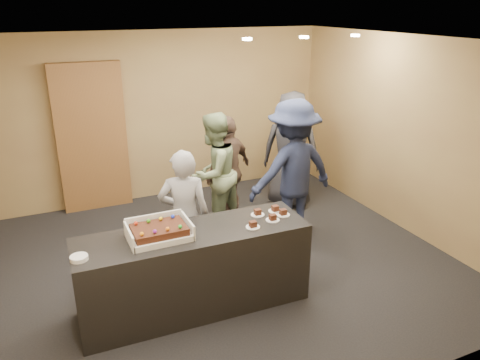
{
  "coord_description": "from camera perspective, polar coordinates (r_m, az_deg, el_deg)",
  "views": [
    {
      "loc": [
        -1.69,
        -4.82,
        3.09
      ],
      "look_at": [
        0.48,
        0.0,
        1.07
      ],
      "focal_mm": 35.0,
      "sensor_mm": 36.0,
      "label": 1
    }
  ],
  "objects": [
    {
      "name": "ceiling_spotlights",
      "position": [
        6.27,
        7.81,
        16.88
      ],
      "size": [
        1.72,
        0.12,
        0.03
      ],
      "color": "#FFEAC6",
      "rests_on": "ceiling"
    },
    {
      "name": "slice_c",
      "position": [
        5.03,
        4.01,
        -4.68
      ],
      "size": [
        0.15,
        0.15,
        0.07
      ],
      "color": "white",
      "rests_on": "serving_counter"
    },
    {
      "name": "serving_counter",
      "position": [
        5.03,
        -5.61,
        -10.86
      ],
      "size": [
        2.42,
        0.76,
        0.9
      ],
      "primitive_type": "cube",
      "rotation": [
        0.0,
        0.0,
        -0.03
      ],
      "color": "black",
      "rests_on": "floor"
    },
    {
      "name": "slice_e",
      "position": [
        5.16,
        5.27,
        -4.04
      ],
      "size": [
        0.15,
        0.15,
        0.07
      ],
      "color": "white",
      "rests_on": "serving_counter"
    },
    {
      "name": "person_server_grey",
      "position": [
        5.38,
        -6.78,
        -4.46
      ],
      "size": [
        0.67,
        0.55,
        1.59
      ],
      "primitive_type": "imported",
      "rotation": [
        0.0,
        0.0,
        2.8
      ],
      "color": "#9B9BA0",
      "rests_on": "floor"
    },
    {
      "name": "slice_d",
      "position": [
        5.24,
        4.3,
        -3.59
      ],
      "size": [
        0.15,
        0.15,
        0.07
      ],
      "color": "white",
      "rests_on": "serving_counter"
    },
    {
      "name": "person_dark_suit",
      "position": [
        7.37,
        6.22,
        3.66
      ],
      "size": [
        1.07,
        1.02,
        1.84
      ],
      "primitive_type": "imported",
      "rotation": [
        0.0,
        0.0,
        2.48
      ],
      "color": "#28282E",
      "rests_on": "floor"
    },
    {
      "name": "storage_cabinet",
      "position": [
        7.53,
        -17.62,
        4.89
      ],
      "size": [
        1.04,
        0.15,
        2.28
      ],
      "primitive_type": "cube",
      "color": "brown",
      "rests_on": "floor"
    },
    {
      "name": "slice_b",
      "position": [
        5.14,
        2.16,
        -4.05
      ],
      "size": [
        0.15,
        0.15,
        0.07
      ],
      "color": "white",
      "rests_on": "serving_counter"
    },
    {
      "name": "person_sage_man",
      "position": [
        6.52,
        -3.23,
        0.82
      ],
      "size": [
        1.05,
        0.99,
        1.71
      ],
      "primitive_type": "imported",
      "rotation": [
        0.0,
        0.0,
        3.69
      ],
      "color": "gray",
      "rests_on": "floor"
    },
    {
      "name": "person_brown_extra",
      "position": [
        6.73,
        -1.42,
        1.11
      ],
      "size": [
        1.02,
        0.83,
        1.62
      ],
      "primitive_type": "imported",
      "rotation": [
        0.0,
        0.0,
        3.68
      ],
      "color": "brown",
      "rests_on": "floor"
    },
    {
      "name": "plate_stack",
      "position": [
        4.53,
        -19.03,
        -8.97
      ],
      "size": [
        0.16,
        0.16,
        0.04
      ],
      "primitive_type": "cylinder",
      "color": "white",
      "rests_on": "serving_counter"
    },
    {
      "name": "cake_box",
      "position": [
        4.73,
        -9.87,
        -6.43
      ],
      "size": [
        0.61,
        0.42,
        0.18
      ],
      "color": "white",
      "rests_on": "serving_counter"
    },
    {
      "name": "room",
      "position": [
        5.4,
        -4.66,
        2.02
      ],
      "size": [
        6.04,
        6.0,
        2.7
      ],
      "color": "black",
      "rests_on": "ground"
    },
    {
      "name": "slice_a",
      "position": [
        4.87,
        1.58,
        -5.54
      ],
      "size": [
        0.15,
        0.15,
        0.07
      ],
      "color": "white",
      "rests_on": "serving_counter"
    },
    {
      "name": "person_navy_man",
      "position": [
        6.34,
        6.42,
        1.17
      ],
      "size": [
        1.28,
        0.77,
        1.93
      ],
      "primitive_type": "imported",
      "rotation": [
        0.0,
        0.0,
        3.18
      ],
      "color": "#1F2644",
      "rests_on": "floor"
    },
    {
      "name": "sheet_cake",
      "position": [
        4.68,
        -9.84,
        -5.97
      ],
      "size": [
        0.52,
        0.36,
        0.11
      ],
      "color": "#3D1B0D",
      "rests_on": "cake_box"
    }
  ]
}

